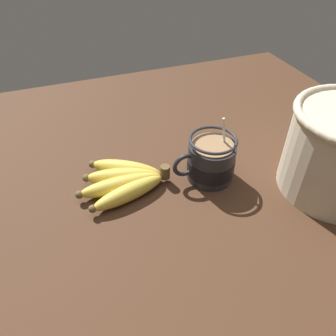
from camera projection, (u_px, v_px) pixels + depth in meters
table at (191, 189)px, 70.23cm from camera, size 115.21×115.21×3.42cm
coffee_mug at (211, 161)px, 67.92cm from camera, size 13.53×9.95×14.21cm
banana_bunch at (125, 180)px, 67.02cm from camera, size 19.54×16.21×4.12cm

